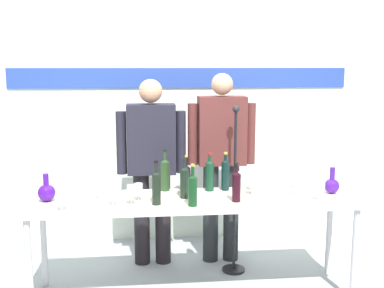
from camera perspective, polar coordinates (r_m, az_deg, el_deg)
name	(u,v)px	position (r m, az deg, el deg)	size (l,w,h in m)	color
back_wall	(181,94)	(4.84, -1.37, 5.97)	(4.83, 0.11, 3.00)	white
display_table	(194,206)	(3.71, 0.24, -7.45)	(2.53, 0.61, 0.78)	silver
decanter_blue_left	(47,192)	(3.76, -17.09, -5.53)	(0.13, 0.13, 0.21)	#44138E
decanter_blue_right	(332,185)	(3.98, 16.45, -4.73)	(0.12, 0.12, 0.21)	#461991
presenter_left	(152,160)	(4.23, -4.89, -1.95)	(0.61, 0.22, 1.68)	black
presenter_right	(221,155)	(4.28, 3.56, -1.37)	(0.61, 0.22, 1.73)	black
wine_bottle_0	(165,174)	(3.89, -3.27, -3.57)	(0.07, 0.07, 0.34)	#233D1E
wine_bottle_1	(184,181)	(3.67, -0.91, -4.50)	(0.07, 0.07, 0.32)	black
wine_bottle_2	(225,174)	(3.90, 4.03, -3.57)	(0.07, 0.07, 0.32)	black
wine_bottle_3	(186,178)	(3.82, -0.69, -4.05)	(0.07, 0.07, 0.31)	black
wine_bottle_4	(210,174)	(3.88, 2.13, -3.67)	(0.07, 0.07, 0.32)	#113822
wine_bottle_5	(193,189)	(3.47, 0.07, -5.41)	(0.07, 0.07, 0.31)	#103819
wine_bottle_6	(156,186)	(3.51, -4.31, -5.08)	(0.07, 0.07, 0.33)	black
wine_bottle_7	(236,185)	(3.59, 5.36, -4.97)	(0.07, 0.07, 0.30)	black
wine_glass_left_0	(138,189)	(3.63, -6.48, -5.37)	(0.07, 0.07, 0.13)	white
wine_glass_left_1	(94,187)	(3.71, -11.70, -5.11)	(0.06, 0.06, 0.14)	white
wine_glass_left_2	(113,193)	(3.52, -9.48, -5.84)	(0.07, 0.07, 0.14)	white
wine_glass_left_3	(61,196)	(3.47, -15.44, -6.05)	(0.07, 0.07, 0.16)	white
wine_glass_left_4	(131,191)	(3.53, -7.31, -5.66)	(0.06, 0.06, 0.15)	white
wine_glass_right_0	(321,187)	(3.73, 15.20, -4.98)	(0.07, 0.07, 0.15)	white
wine_glass_right_1	(253,178)	(3.92, 7.37, -4.12)	(0.07, 0.07, 0.14)	white
wine_glass_right_2	(297,178)	(4.04, 12.45, -3.96)	(0.06, 0.06, 0.14)	white
wine_glass_right_3	(299,183)	(3.80, 12.78, -4.64)	(0.06, 0.06, 0.15)	white
wine_glass_right_4	(240,177)	(3.95, 5.75, -4.00)	(0.06, 0.06, 0.15)	white
wine_glass_right_5	(252,183)	(3.80, 7.25, -4.66)	(0.06, 0.06, 0.14)	white
microphone_stand	(234,218)	(4.19, 5.11, -8.84)	(0.20, 0.20, 1.47)	black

